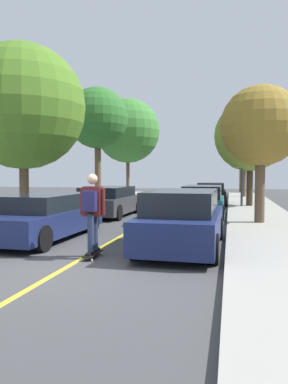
{
  "coord_description": "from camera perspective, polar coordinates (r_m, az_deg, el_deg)",
  "views": [
    {
      "loc": [
        3.16,
        -6.51,
        1.87
      ],
      "look_at": [
        0.04,
        6.98,
        1.18
      ],
      "focal_mm": 34.86,
      "sensor_mm": 36.0,
      "label": 1
    }
  ],
  "objects": [
    {
      "name": "center_line",
      "position": [
        11.13,
        -3.67,
        -6.81
      ],
      "size": [
        0.12,
        39.2,
        0.01
      ],
      "primitive_type": "cube",
      "color": "gold",
      "rests_on": "ground"
    },
    {
      "name": "parked_car_right_far",
      "position": [
        22.91,
        10.16,
        -0.24
      ],
      "size": [
        1.95,
        4.11,
        1.31
      ],
      "color": "black",
      "rests_on": "ground"
    },
    {
      "name": "ground",
      "position": [
        7.47,
        -12.69,
        -11.71
      ],
      "size": [
        80.0,
        80.0,
        0.0
      ],
      "primitive_type": "plane",
      "color": "#424244"
    },
    {
      "name": "skateboard",
      "position": [
        8.46,
        -7.82,
        -9.34
      ],
      "size": [
        0.24,
        0.84,
        0.1
      ],
      "color": "black",
      "rests_on": "ground"
    },
    {
      "name": "parked_car_right_nearest",
      "position": [
        9.31,
        5.94,
        -4.28
      ],
      "size": [
        1.92,
        4.38,
        1.46
      ],
      "color": "navy",
      "rests_on": "ground"
    },
    {
      "name": "street_tree_left_nearest",
      "position": [
        14.52,
        -18.04,
        12.26
      ],
      "size": [
        4.53,
        4.53,
        6.41
      ],
      "color": "brown",
      "rests_on": "sidewalk_left"
    },
    {
      "name": "street_tree_left_far",
      "position": [
        27.69,
        -2.5,
        9.32
      ],
      "size": [
        4.69,
        4.69,
        7.2
      ],
      "color": "brown",
      "rests_on": "sidewalk_left"
    },
    {
      "name": "street_tree_left_near",
      "position": [
        21.63,
        -7.12,
        11.09
      ],
      "size": [
        3.46,
        3.46,
        6.6
      ],
      "color": "brown",
      "rests_on": "sidewalk_left"
    },
    {
      "name": "parked_car_left_nearest",
      "position": [
        11.05,
        -15.06,
        -3.62
      ],
      "size": [
        2.05,
        4.58,
        1.27
      ],
      "color": "navy",
      "rests_on": "ground"
    },
    {
      "name": "skateboarder",
      "position": [
        8.28,
        -7.95,
        -2.52
      ],
      "size": [
        0.58,
        0.7,
        1.76
      ],
      "color": "black",
      "rests_on": "skateboard"
    },
    {
      "name": "street_tree_right_near",
      "position": [
        20.91,
        15.95,
        8.27
      ],
      "size": [
        3.81,
        3.81,
        5.66
      ],
      "color": "#3D2D1E",
      "rests_on": "sidewalk_right"
    },
    {
      "name": "street_tree_right_farthest",
      "position": [
        35.84,
        14.72,
        5.97
      ],
      "size": [
        3.33,
        3.33,
        5.42
      ],
      "color": "brown",
      "rests_on": "sidewalk_right"
    },
    {
      "name": "parked_car_right_near",
      "position": [
        16.24,
        8.98,
        -1.42
      ],
      "size": [
        1.85,
        4.04,
        1.35
      ],
      "color": "#196066",
      "rests_on": "ground"
    },
    {
      "name": "street_tree_right_nearest",
      "position": [
        13.88,
        17.44,
        9.54
      ],
      "size": [
        2.84,
        2.84,
        4.83
      ],
      "color": "brown",
      "rests_on": "sidewalk_right"
    },
    {
      "name": "parked_car_left_near",
      "position": [
        16.39,
        -5.45,
        -1.41
      ],
      "size": [
        2.07,
        4.28,
        1.29
      ],
      "color": "#38383D",
      "rests_on": "ground"
    },
    {
      "name": "street_tree_right_far",
      "position": [
        29.02,
        15.14,
        7.19
      ],
      "size": [
        3.33,
        3.33,
        5.65
      ],
      "color": "brown",
      "rests_on": "sidewalk_right"
    },
    {
      "name": "streetlamp",
      "position": [
        20.38,
        14.81,
        5.85
      ],
      "size": [
        0.36,
        0.24,
        4.88
      ],
      "color": "#38383D",
      "rests_on": "sidewalk_right"
    }
  ]
}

